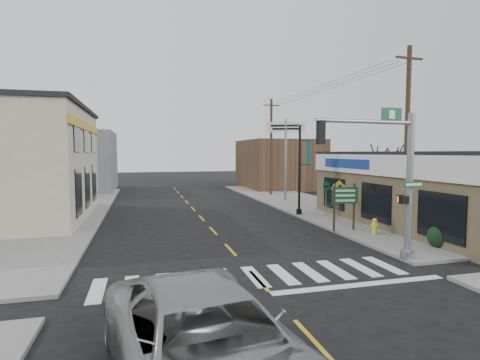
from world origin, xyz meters
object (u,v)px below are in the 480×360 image
object	(u,v)px
traffic_signal_pole	(395,170)
guide_sign	(345,200)
fire_hydrant	(375,225)
utility_pole_near	(407,137)
bare_tree	(387,151)
lamp_post	(300,161)
utility_pole_far	(271,146)
dance_center_sign	(286,139)
suv	(207,347)

from	to	relation	value
traffic_signal_pole	guide_sign	xyz separation A→B (m)	(0.96, 5.13, -1.78)
fire_hydrant	utility_pole_near	distance (m)	4.82
bare_tree	utility_pole_near	distance (m)	1.46
lamp_post	fire_hydrant	bearing A→B (deg)	-91.49
bare_tree	utility_pole_near	xyz separation A→B (m)	(0.20, -1.28, 0.68)
lamp_post	utility_pole_near	size ratio (longest dim) A/B	0.64
fire_hydrant	traffic_signal_pole	bearing A→B (deg)	-116.43
lamp_post	utility_pole_far	world-z (taller)	utility_pole_far
traffic_signal_pole	dance_center_sign	bearing A→B (deg)	78.34
lamp_post	suv	bearing A→B (deg)	-130.37
traffic_signal_pole	bare_tree	distance (m)	6.83
guide_sign	lamp_post	xyz separation A→B (m)	(-0.12, 5.33, 1.90)
bare_tree	traffic_signal_pole	bearing A→B (deg)	-123.83
suv	bare_tree	distance (m)	16.98
guide_sign	lamp_post	bearing A→B (deg)	99.30
guide_sign	fire_hydrant	bearing A→B (deg)	-38.57
traffic_signal_pole	fire_hydrant	xyz separation A→B (m)	(2.00, 4.03, -2.96)
lamp_post	dance_center_sign	bearing A→B (deg)	64.33
lamp_post	utility_pole_far	bearing A→B (deg)	68.20
traffic_signal_pole	utility_pole_near	xyz separation A→B (m)	(3.97, 4.35, 1.43)
suv	utility_pole_far	bearing A→B (deg)	59.81
fire_hydrant	utility_pole_far	size ratio (longest dim) A/B	0.09
bare_tree	guide_sign	bearing A→B (deg)	-169.79
guide_sign	bare_tree	world-z (taller)	bare_tree
suv	utility_pole_near	distance (m)	16.43
bare_tree	utility_pole_far	bearing A→B (deg)	93.25
dance_center_sign	bare_tree	xyz separation A→B (m)	(1.24, -11.70, -1.03)
suv	fire_hydrant	bearing A→B (deg)	36.00
lamp_post	dance_center_sign	world-z (taller)	dance_center_sign
suv	lamp_post	distance (m)	18.93
dance_center_sign	utility_pole_near	xyz separation A→B (m)	(1.43, -12.99, -0.35)
fire_hydrant	utility_pole_far	bearing A→B (deg)	87.26
traffic_signal_pole	bare_tree	world-z (taller)	traffic_signal_pole
lamp_post	bare_tree	distance (m)	5.68
guide_sign	utility_pole_near	size ratio (longest dim) A/B	0.26
utility_pole_far	suv	bearing A→B (deg)	-111.06
fire_hydrant	lamp_post	xyz separation A→B (m)	(-1.17, 6.43, 3.08)
utility_pole_far	fire_hydrant	bearing A→B (deg)	-92.28
fire_hydrant	guide_sign	bearing A→B (deg)	133.45
suv	fire_hydrant	xyz separation A→B (m)	(10.13, 10.01, -0.35)
suv	fire_hydrant	distance (m)	14.25
traffic_signal_pole	fire_hydrant	size ratio (longest dim) A/B	7.28
guide_sign	bare_tree	bearing A→B (deg)	18.19
lamp_post	utility_pole_near	xyz separation A→B (m)	(3.14, -6.10, 1.32)
traffic_signal_pole	dance_center_sign	world-z (taller)	dance_center_sign
traffic_signal_pole	utility_pole_far	distance (m)	22.09
bare_tree	utility_pole_far	size ratio (longest dim) A/B	0.58
traffic_signal_pole	utility_pole_near	distance (m)	6.07
guide_sign	utility_pole_near	bearing A→B (deg)	-6.42
fire_hydrant	bare_tree	bearing A→B (deg)	42.19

